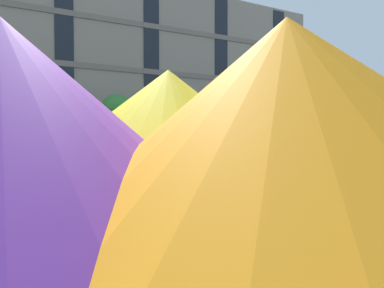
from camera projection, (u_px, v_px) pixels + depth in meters
ground_plane at (62, 189)px, 9.74m from camera, size 120.00×120.00×0.00m
sidewalk_far at (65, 167)px, 15.98m from camera, size 56.00×3.60×0.12m
apartment_building at (66, 81)px, 23.34m from camera, size 39.34×12.08×12.80m
sedan_gray at (56, 155)px, 12.99m from camera, size 4.40×1.98×1.78m
sedan_red at (187, 152)px, 15.56m from camera, size 4.40×1.98×1.78m
sedan_white at (285, 150)px, 18.24m from camera, size 4.40×1.98×1.78m
sedan_black at (353, 148)px, 20.74m from camera, size 4.40×1.98×1.78m
street_tree_middle at (118, 110)px, 16.91m from camera, size 1.91×1.75×4.30m
street_tree_right at (286, 118)px, 22.12m from camera, size 2.89×2.89×4.75m
patio_umbrella at (168, 126)px, 1.76m from camera, size 3.35×3.35×2.19m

